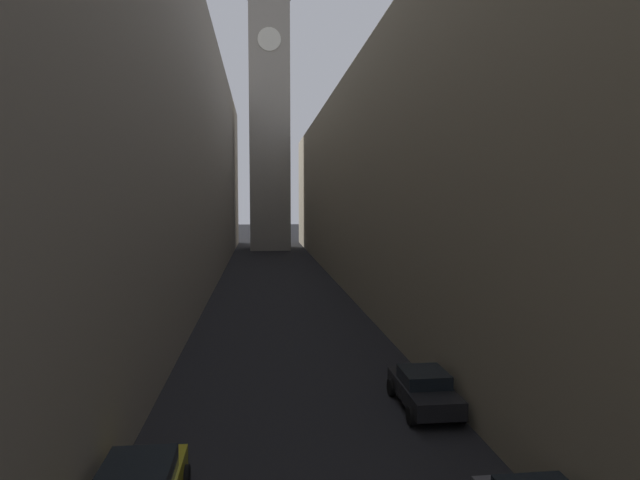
{
  "coord_description": "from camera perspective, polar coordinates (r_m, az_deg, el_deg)",
  "views": [
    {
      "loc": [
        -1.49,
        5.84,
        7.6
      ],
      "look_at": [
        0.0,
        19.22,
        6.61
      ],
      "focal_mm": 30.03,
      "sensor_mm": 36.0,
      "label": 1
    }
  ],
  "objects": [
    {
      "name": "clock_tower",
      "position": [
        87.73,
        -5.46,
        20.0
      ],
      "size": [
        6.77,
        6.77,
        60.32
      ],
      "color": "gray",
      "rests_on": "ground"
    },
    {
      "name": "building_block_right",
      "position": [
        46.09,
        10.28,
        5.91
      ],
      "size": [
        12.31,
        108.0,
        18.06
      ],
      "primitive_type": "cube",
      "color": "gray",
      "rests_on": "ground"
    },
    {
      "name": "building_block_left",
      "position": [
        45.47,
        -19.46,
        8.81
      ],
      "size": [
        12.27,
        108.0,
        22.89
      ],
      "primitive_type": "cube",
      "color": "gray",
      "rests_on": "ground"
    },
    {
      "name": "parked_car_right_far",
      "position": [
        20.63,
        11.01,
        -15.3
      ],
      "size": [
        1.95,
        4.11,
        1.42
      ],
      "rotation": [
        0.0,
        0.0,
        1.57
      ],
      "color": "black",
      "rests_on": "ground"
    },
    {
      "name": "ground_plane",
      "position": [
        42.86,
        -4.28,
        -6.03
      ],
      "size": [
        264.0,
        264.0,
        0.0
      ],
      "primitive_type": "plane",
      "color": "black"
    }
  ]
}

